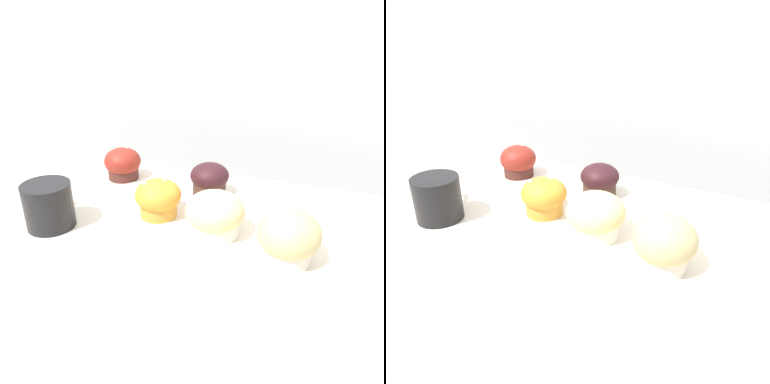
# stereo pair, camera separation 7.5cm
# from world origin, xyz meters

# --- Properties ---
(wall_back) EXTENTS (3.20, 0.10, 1.80)m
(wall_back) POSITION_xyz_m (0.00, 0.60, 0.90)
(wall_back) COLOR #B2B7BC
(wall_back) RESTS_ON ground
(muffin_front_center) EXTENTS (0.09, 0.09, 0.08)m
(muffin_front_center) POSITION_xyz_m (-0.28, 0.20, 0.99)
(muffin_front_center) COLOR #47221E
(muffin_front_center) RESTS_ON display_counter
(muffin_back_left) EXTENTS (0.09, 0.09, 0.07)m
(muffin_back_left) POSITION_xyz_m (-0.05, 0.19, 0.99)
(muffin_back_left) COLOR #402A22
(muffin_back_left) RESTS_ON display_counter
(muffin_back_right) EXTENTS (0.10, 0.10, 0.09)m
(muffin_back_right) POSITION_xyz_m (0.15, 0.00, 0.99)
(muffin_back_right) COLOR silver
(muffin_back_right) RESTS_ON display_counter
(muffin_front_left) EXTENTS (0.11, 0.11, 0.08)m
(muffin_front_left) POSITION_xyz_m (0.01, 0.04, 0.99)
(muffin_front_left) COLOR silver
(muffin_front_left) RESTS_ON display_counter
(muffin_front_right) EXTENTS (0.09, 0.09, 0.08)m
(muffin_front_right) POSITION_xyz_m (-0.11, 0.06, 0.99)
(muffin_front_right) COLOR #C28632
(muffin_front_right) RESTS_ON display_counter
(coffee_cup) EXTENTS (0.11, 0.12, 0.09)m
(coffee_cup) POSITION_xyz_m (-0.29, -0.05, 1.00)
(coffee_cup) COLOR black
(coffee_cup) RESTS_ON display_counter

